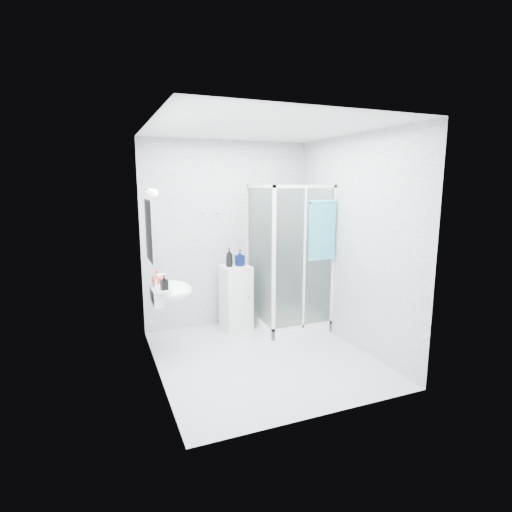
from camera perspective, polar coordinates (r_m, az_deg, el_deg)
name	(u,v)px	position (r m, az deg, el deg)	size (l,w,h in m)	color
room	(264,248)	(4.47, 1.09, 1.10)	(2.40, 2.60, 2.60)	silver
shower_enclosure	(286,297)	(5.61, 4.29, -5.93)	(0.90, 0.95, 2.00)	white
wall_basin	(170,291)	(4.73, -12.23, -4.87)	(0.46, 0.56, 0.35)	white
mirror	(149,231)	(4.57, -15.03, 3.48)	(0.02, 0.60, 0.70)	white
vanity_lights	(152,192)	(4.54, -14.65, 8.78)	(0.10, 0.40, 0.08)	silver
wall_hooks	(211,213)	(5.53, -6.46, 6.16)	(0.23, 0.06, 0.03)	silver
storage_cabinet	(236,298)	(5.59, -2.89, -5.95)	(0.40, 0.41, 0.90)	silver
hand_towel	(322,229)	(5.22, 9.45, 3.86)	(0.36, 0.05, 0.77)	teal
shampoo_bottle_a	(229,258)	(5.41, -3.83, -0.22)	(0.10, 0.10, 0.25)	black
shampoo_bottle_b	(240,258)	(5.46, -2.32, -0.28)	(0.10, 0.10, 0.22)	#0A1541
soap_dispenser_orange	(157,277)	(4.77, -13.98, -2.96)	(0.13, 0.13, 0.17)	red
soap_dispenser_black	(164,282)	(4.50, -12.99, -3.70)	(0.07, 0.08, 0.17)	black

